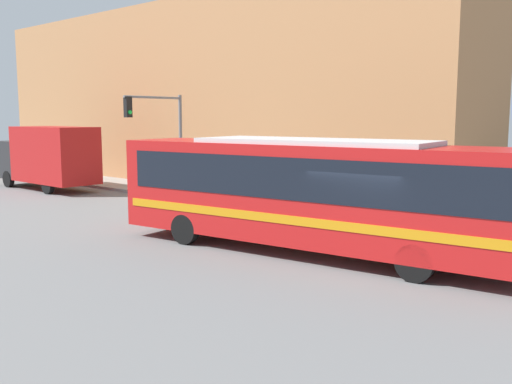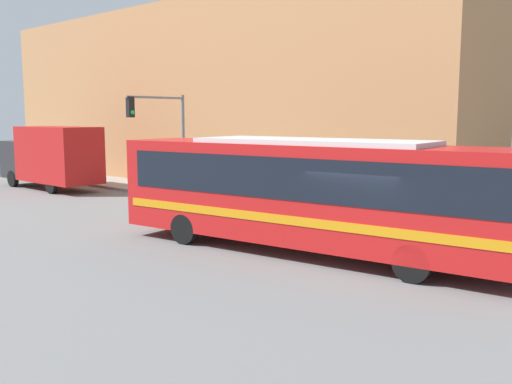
% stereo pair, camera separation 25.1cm
% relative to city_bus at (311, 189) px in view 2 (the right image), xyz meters
% --- Properties ---
extents(ground_plane, '(120.00, 120.00, 0.00)m').
position_rel_city_bus_xyz_m(ground_plane, '(-0.09, -1.93, -1.87)').
color(ground_plane, slate).
extents(sidewalk, '(3.18, 70.00, 0.13)m').
position_rel_city_bus_xyz_m(sidewalk, '(6.00, 18.07, -1.81)').
color(sidewalk, gray).
rests_on(sidewalk, ground_plane).
extents(building_facade, '(6.00, 33.32, 10.16)m').
position_rel_city_bus_xyz_m(building_facade, '(10.59, 15.73, 3.21)').
color(building_facade, '#B27A4C').
rests_on(building_facade, ground_plane).
extents(city_bus, '(3.99, 12.46, 3.26)m').
position_rel_city_bus_xyz_m(city_bus, '(0.00, 0.00, 0.00)').
color(city_bus, red).
rests_on(city_bus, ground_plane).
extents(delivery_truck, '(2.30, 7.27, 3.35)m').
position_rel_city_bus_xyz_m(delivery_truck, '(2.44, 19.10, -0.07)').
color(delivery_truck, '#B21919').
rests_on(delivery_truck, ground_plane).
extents(fire_hydrant, '(0.25, 0.34, 0.78)m').
position_rel_city_bus_xyz_m(fire_hydrant, '(5.01, 1.10, -1.35)').
color(fire_hydrant, red).
rests_on(fire_hydrant, sidewalk).
extents(traffic_light_pole, '(3.28, 0.35, 4.76)m').
position_rel_city_bus_xyz_m(traffic_light_pole, '(3.97, 11.45, 1.56)').
color(traffic_light_pole, slate).
rests_on(traffic_light_pole, sidewalk).
extents(parking_meter, '(0.14, 0.14, 1.25)m').
position_rel_city_bus_xyz_m(parking_meter, '(5.01, 7.20, -0.89)').
color(parking_meter, slate).
rests_on(parking_meter, sidewalk).
extents(pedestrian_near_corner, '(0.34, 0.34, 1.67)m').
position_rel_city_bus_xyz_m(pedestrian_near_corner, '(6.48, 6.49, -0.89)').
color(pedestrian_near_corner, '#47382D').
rests_on(pedestrian_near_corner, sidewalk).
extents(pedestrian_mid_block, '(0.34, 0.34, 1.66)m').
position_rel_city_bus_xyz_m(pedestrian_mid_block, '(6.13, 11.65, -0.90)').
color(pedestrian_mid_block, slate).
rests_on(pedestrian_mid_block, sidewalk).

